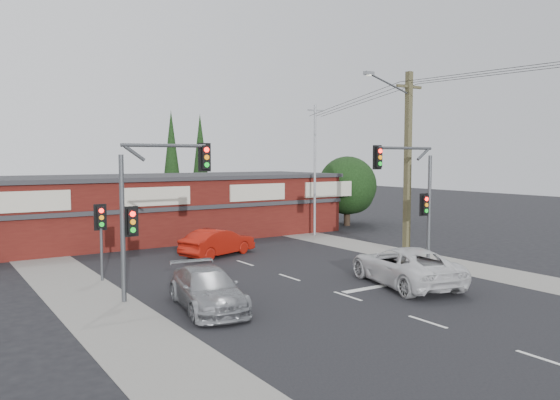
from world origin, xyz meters
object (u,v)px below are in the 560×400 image
shop_building (150,207)px  white_suv (404,266)px  utility_pole (406,157)px  silver_suv (207,289)px  red_sedan (218,242)px

shop_building → white_suv: bearing=-77.1°
utility_pole → shop_building: bearing=123.8°
white_suv → silver_suv: (-8.61, 1.27, -0.10)m
white_suv → shop_building: bearing=-63.0°
silver_suv → utility_pole: size_ratio=0.49×
white_suv → red_sedan: 11.05m
silver_suv → shop_building: 18.12m
red_sedan → utility_pole: size_ratio=0.46×
red_sedan → shop_building: (-0.82, 8.31, 1.38)m
silver_suv → utility_pole: bearing=24.7°
shop_building → utility_pole: size_ratio=2.73×
shop_building → utility_pole: 17.15m
silver_suv → shop_building: bearing=86.4°
white_suv → utility_pole: utility_pole is taller
red_sedan → utility_pole: 11.26m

